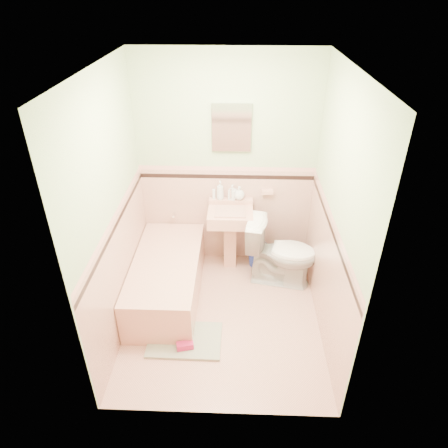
{
  "coord_description": "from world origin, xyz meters",
  "views": [
    {
      "loc": [
        0.12,
        -3.12,
        3.08
      ],
      "look_at": [
        0.0,
        0.25,
        1.0
      ],
      "focal_mm": 32.48,
      "sensor_mm": 36.0,
      "label": 1
    }
  ],
  "objects_px": {
    "bucket": "(258,256)",
    "shoe": "(185,346)",
    "medicine_cabinet": "(232,127)",
    "soap_bottle_right": "(239,193)",
    "soap_bottle_mid": "(232,192)",
    "soap_bottle_left": "(220,190)",
    "sink": "(230,240)",
    "bathtub": "(167,279)",
    "toilet": "(282,252)"
  },
  "relations": [
    {
      "from": "medicine_cabinet",
      "to": "soap_bottle_right",
      "type": "xyz_separation_m",
      "value": [
        0.1,
        -0.03,
        -0.76
      ]
    },
    {
      "from": "bathtub",
      "to": "medicine_cabinet",
      "type": "distance_m",
      "value": 1.78
    },
    {
      "from": "toilet",
      "to": "shoe",
      "type": "relative_size",
      "value": 5.02
    },
    {
      "from": "soap_bottle_mid",
      "to": "toilet",
      "type": "distance_m",
      "value": 0.89
    },
    {
      "from": "bathtub",
      "to": "soap_bottle_left",
      "type": "height_order",
      "value": "soap_bottle_left"
    },
    {
      "from": "soap_bottle_mid",
      "to": "soap_bottle_right",
      "type": "relative_size",
      "value": 1.11
    },
    {
      "from": "soap_bottle_left",
      "to": "soap_bottle_mid",
      "type": "distance_m",
      "value": 0.14
    },
    {
      "from": "toilet",
      "to": "bucket",
      "type": "relative_size",
      "value": 3.23
    },
    {
      "from": "bathtub",
      "to": "sink",
      "type": "distance_m",
      "value": 0.88
    },
    {
      "from": "medicine_cabinet",
      "to": "toilet",
      "type": "distance_m",
      "value": 1.49
    },
    {
      "from": "shoe",
      "to": "medicine_cabinet",
      "type": "bearing_deg",
      "value": 61.71
    },
    {
      "from": "soap_bottle_right",
      "to": "soap_bottle_mid",
      "type": "bearing_deg",
      "value": 180.0
    },
    {
      "from": "sink",
      "to": "soap_bottle_mid",
      "type": "height_order",
      "value": "soap_bottle_mid"
    },
    {
      "from": "soap_bottle_right",
      "to": "shoe",
      "type": "height_order",
      "value": "soap_bottle_right"
    },
    {
      "from": "sink",
      "to": "bathtub",
      "type": "bearing_deg",
      "value": -142.07
    },
    {
      "from": "sink",
      "to": "bucket",
      "type": "relative_size",
      "value": 3.23
    },
    {
      "from": "medicine_cabinet",
      "to": "soap_bottle_right",
      "type": "relative_size",
      "value": 3.15
    },
    {
      "from": "medicine_cabinet",
      "to": "soap_bottle_left",
      "type": "height_order",
      "value": "medicine_cabinet"
    },
    {
      "from": "soap_bottle_mid",
      "to": "medicine_cabinet",
      "type": "bearing_deg",
      "value": 121.36
    },
    {
      "from": "sink",
      "to": "soap_bottle_right",
      "type": "xyz_separation_m",
      "value": [
        0.1,
        0.18,
        0.54
      ]
    },
    {
      "from": "soap_bottle_mid",
      "to": "sink",
      "type": "bearing_deg",
      "value": -95.8
    },
    {
      "from": "soap_bottle_right",
      "to": "bucket",
      "type": "distance_m",
      "value": 0.86
    },
    {
      "from": "bucket",
      "to": "shoe",
      "type": "xyz_separation_m",
      "value": [
        -0.74,
        -1.39,
        -0.06
      ]
    },
    {
      "from": "medicine_cabinet",
      "to": "soap_bottle_left",
      "type": "bearing_deg",
      "value": -166.31
    },
    {
      "from": "sink",
      "to": "toilet",
      "type": "bearing_deg",
      "value": -20.87
    },
    {
      "from": "sink",
      "to": "medicine_cabinet",
      "type": "relative_size",
      "value": 1.57
    },
    {
      "from": "sink",
      "to": "soap_bottle_right",
      "type": "relative_size",
      "value": 4.94
    },
    {
      "from": "soap_bottle_mid",
      "to": "toilet",
      "type": "bearing_deg",
      "value": -35.33
    },
    {
      "from": "soap_bottle_left",
      "to": "shoe",
      "type": "distance_m",
      "value": 1.77
    },
    {
      "from": "shoe",
      "to": "bathtub",
      "type": "bearing_deg",
      "value": 96.15
    },
    {
      "from": "sink",
      "to": "shoe",
      "type": "distance_m",
      "value": 1.41
    },
    {
      "from": "bathtub",
      "to": "soap_bottle_right",
      "type": "distance_m",
      "value": 1.27
    },
    {
      "from": "medicine_cabinet",
      "to": "soap_bottle_mid",
      "type": "xyz_separation_m",
      "value": [
        0.02,
        -0.03,
        -0.75
      ]
    },
    {
      "from": "medicine_cabinet",
      "to": "bathtub",
      "type": "bearing_deg",
      "value": -132.58
    },
    {
      "from": "medicine_cabinet",
      "to": "shoe",
      "type": "height_order",
      "value": "medicine_cabinet"
    },
    {
      "from": "sink",
      "to": "soap_bottle_left",
      "type": "height_order",
      "value": "soap_bottle_left"
    },
    {
      "from": "soap_bottle_left",
      "to": "shoe",
      "type": "height_order",
      "value": "soap_bottle_left"
    },
    {
      "from": "medicine_cabinet",
      "to": "shoe",
      "type": "distance_m",
      "value": 2.27
    },
    {
      "from": "soap_bottle_left",
      "to": "toilet",
      "type": "height_order",
      "value": "soap_bottle_left"
    },
    {
      "from": "medicine_cabinet",
      "to": "shoe",
      "type": "relative_size",
      "value": 3.21
    },
    {
      "from": "sink",
      "to": "toilet",
      "type": "relative_size",
      "value": 1.0
    },
    {
      "from": "shoe",
      "to": "soap_bottle_mid",
      "type": "bearing_deg",
      "value": 60.78
    },
    {
      "from": "bathtub",
      "to": "bucket",
      "type": "relative_size",
      "value": 6.05
    },
    {
      "from": "bathtub",
      "to": "bucket",
      "type": "height_order",
      "value": "bathtub"
    },
    {
      "from": "bathtub",
      "to": "soap_bottle_left",
      "type": "distance_m",
      "value": 1.17
    },
    {
      "from": "soap_bottle_right",
      "to": "medicine_cabinet",
      "type": "bearing_deg",
      "value": 162.69
    },
    {
      "from": "bathtub",
      "to": "toilet",
      "type": "distance_m",
      "value": 1.32
    },
    {
      "from": "bathtub",
      "to": "soap_bottle_mid",
      "type": "distance_m",
      "value": 1.23
    },
    {
      "from": "shoe",
      "to": "toilet",
      "type": "bearing_deg",
      "value": 34.16
    },
    {
      "from": "soap_bottle_right",
      "to": "bucket",
      "type": "xyz_separation_m",
      "value": [
        0.24,
        -0.11,
        -0.81
      ]
    }
  ]
}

